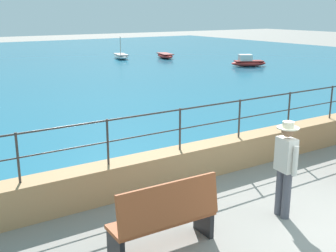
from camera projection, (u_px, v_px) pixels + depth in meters
name	position (u px, v px, depth m)	size (l,w,h in m)	color
ground_plane	(329.00, 230.00, 7.16)	(120.00, 120.00, 0.00)	gray
promenade_wall	(210.00, 158.00, 9.66)	(20.00, 0.56, 0.70)	tan
railing	(211.00, 116.00, 9.41)	(18.44, 0.04, 0.90)	#383330
bench_main	(165.00, 216.00, 6.47)	(1.72, 0.60, 1.13)	#9E4C28
person_walking	(285.00, 164.00, 7.43)	(0.38, 0.57, 1.75)	#4C4C56
boat_0	(248.00, 62.00, 27.83)	(2.46, 1.80, 0.76)	red
boat_1	(121.00, 56.00, 32.11)	(1.38, 2.44, 1.64)	white
boat_3	(165.00, 56.00, 32.58)	(1.38, 2.44, 0.36)	red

